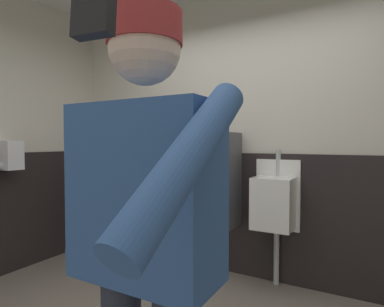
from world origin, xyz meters
name	(u,v)px	position (x,y,z in m)	size (l,w,h in m)	color
wall_back	(255,132)	(0.00, 1.57, 1.41)	(4.93, 0.12, 2.82)	beige
wainscot_band_back	(252,215)	(0.00, 1.49, 0.60)	(4.33, 0.03, 1.20)	black
urinal_left	(200,195)	(-0.50, 1.35, 0.78)	(0.40, 0.34, 1.24)	white
urinal_middle	(274,202)	(0.25, 1.35, 0.78)	(0.40, 0.34, 1.24)	white
privacy_divider_panel	(232,181)	(-0.13, 1.28, 0.95)	(0.04, 0.40, 0.90)	#4C4C51
person	(144,224)	(0.32, -0.60, 1.04)	(0.71, 0.60, 1.73)	#2D3342
hand_dryer	(9,156)	(-2.05, 0.33, 1.18)	(0.24, 0.23, 0.28)	silver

